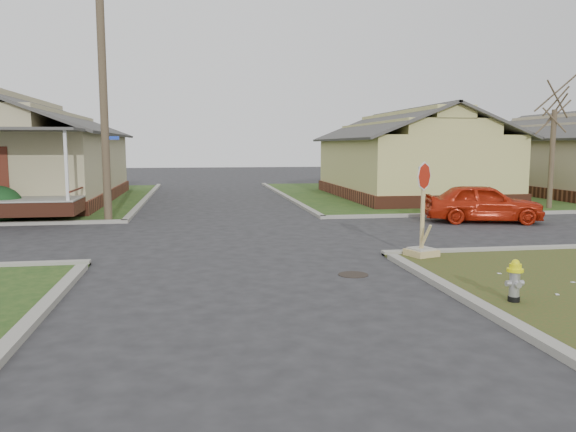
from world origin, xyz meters
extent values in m
plane|color=#242426|center=(0.00, 0.00, 0.00)|extent=(120.00, 120.00, 0.00)
cylinder|color=black|center=(2.20, -0.50, 0.01)|extent=(0.64, 0.64, 0.01)
cube|color=brown|center=(-10.00, 17.00, 0.30)|extent=(9.70, 13.20, 0.60)
cube|color=tan|center=(-10.00, 17.00, 2.00)|extent=(9.50, 13.00, 2.80)
cube|color=brown|center=(10.00, 16.50, 0.30)|extent=(7.20, 11.20, 0.60)
cube|color=#C4C073|center=(10.00, 16.50, 1.90)|extent=(7.00, 11.00, 2.60)
cylinder|color=#473929|center=(-4.20, 8.90, 4.50)|extent=(0.28, 0.28, 9.00)
cylinder|color=#473929|center=(14.00, 10.20, 2.15)|extent=(0.22, 0.22, 4.20)
cylinder|color=black|center=(4.33, -3.10, 0.10)|extent=(0.20, 0.20, 0.09)
cylinder|color=#A6A5AA|center=(4.33, -3.10, 0.35)|extent=(0.17, 0.17, 0.42)
sphere|color=#A6A5AA|center=(4.33, -3.10, 0.57)|extent=(0.17, 0.17, 0.17)
cylinder|color=yellow|center=(4.33, -3.10, 0.60)|extent=(0.28, 0.28, 0.06)
cylinder|color=yellow|center=(4.33, -3.10, 0.67)|extent=(0.20, 0.20, 0.09)
sphere|color=yellow|center=(4.33, -3.10, 0.72)|extent=(0.14, 0.14, 0.14)
cube|color=tan|center=(4.35, 1.01, 0.13)|extent=(0.64, 0.64, 0.15)
cube|color=#A19E94|center=(4.35, 1.01, 0.22)|extent=(0.51, 0.51, 0.04)
cube|color=tan|center=(4.35, 1.01, 1.23)|extent=(0.09, 0.05, 2.16)
cylinder|color=#A91A0B|center=(4.35, 0.97, 2.00)|extent=(0.58, 0.25, 0.62)
cylinder|color=silver|center=(4.35, 0.98, 2.00)|extent=(0.65, 0.28, 0.70)
imported|color=red|center=(9.06, 6.78, 0.69)|extent=(4.34, 2.56, 1.39)
camera|label=1|loc=(-1.05, -11.79, 2.73)|focal=35.00mm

